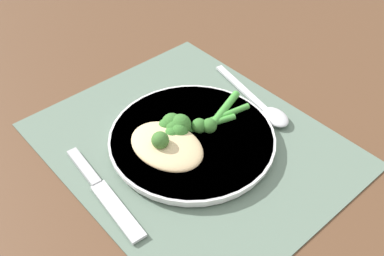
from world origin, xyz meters
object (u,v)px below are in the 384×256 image
Objects in this scene: broccoli_stalk_right at (176,129)px; knife at (102,190)px; broccoli_stalk_rear at (212,120)px; spoon at (266,109)px; plate at (192,139)px; broccoli_stalk_left at (181,125)px; chicken_fillet at (167,146)px.

knife is (-0.01, 0.13, -0.02)m from broccoli_stalk_right.
broccoli_stalk_rear is 0.10m from spoon.
broccoli_stalk_right is (0.02, 0.02, 0.02)m from plate.
broccoli_stalk_left reaches higher than spoon.
broccoli_stalk_rear is (-0.00, -0.04, 0.01)m from plate.
knife is (0.01, 0.18, -0.02)m from broccoli_stalk_rear.
broccoli_stalk_rear is (-0.00, -0.08, -0.00)m from chicken_fillet.
broccoli_stalk_left is (-0.00, -0.01, 0.00)m from broccoli_stalk_right.
chicken_fillet is at bearing 122.82° from broccoli_stalk_left.
spoon is (-0.04, -0.14, -0.02)m from broccoli_stalk_left.
knife is at bearing 110.18° from broccoli_stalk_right.
chicken_fillet is 0.08m from broccoli_stalk_rear.
plate reaches higher than knife.
plate is at bearing -117.56° from broccoli_stalk_right.
plate is at bearing 67.71° from broccoli_stalk_rear.
broccoli_stalk_right is at bearing 44.49° from plate.
broccoli_stalk_right is 0.15m from spoon.
broccoli_stalk_left is at bearing -68.28° from chicken_fillet.
broccoli_stalk_right reaches higher than plate.
broccoli_stalk_right is at bearing -61.68° from chicken_fillet.
plate is 0.15m from knife.
broccoli_stalk_left is 0.75× the size of knife.
broccoli_stalk_left reaches higher than broccoli_stalk_right.
plate is 0.03m from broccoli_stalk_left.
broccoli_stalk_left is (0.02, 0.01, 0.02)m from plate.
broccoli_stalk_left is 1.24× the size of broccoli_stalk_rear.
knife is at bearing 102.94° from broccoli_stalk_left.
broccoli_stalk_left is 0.14m from knife.
plate is 0.05m from chicken_fillet.
broccoli_stalk_rear is at bearing -179.23° from knife.
broccoli_stalk_left is at bearing -173.44° from knife.
broccoli_stalk_left is at bearing -75.90° from broccoli_stalk_right.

